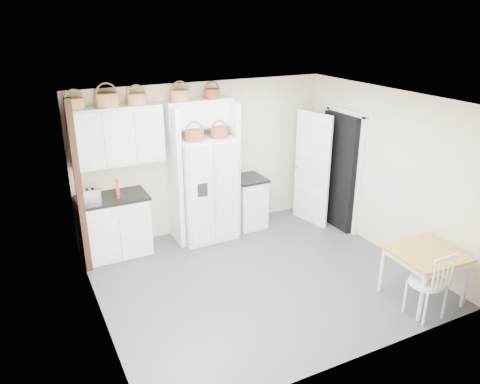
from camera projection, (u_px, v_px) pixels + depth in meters
floor at (259, 277)px, 6.89m from camera, size 4.50×4.50×0.00m
ceiling at (262, 101)px, 5.96m from camera, size 4.50×4.50×0.00m
wall_back at (205, 158)px, 8.09m from camera, size 4.50×0.00×4.50m
wall_left at (93, 227)px, 5.48m from camera, size 0.00×4.00×4.00m
wall_right at (385, 172)px, 7.37m from camera, size 0.00×4.00×4.00m
refrigerator at (206, 188)px, 7.88m from camera, size 0.91×0.73×1.76m
base_cab_left at (115, 226)px, 7.43m from camera, size 1.03×0.65×0.95m
base_cab_right at (248, 203)px, 8.45m from camera, size 0.50×0.60×0.88m
dining_table at (423, 275)px, 6.27m from camera, size 0.91×0.91×0.72m
windsor_chair at (427, 282)px, 5.86m from camera, size 0.48×0.44×0.98m
counter_left at (112, 197)px, 7.25m from camera, size 1.07×0.69×0.04m
counter_right at (249, 178)px, 8.28m from camera, size 0.54×0.64×0.04m
toaster at (90, 196)px, 6.99m from camera, size 0.31×0.19×0.20m
cookbook_red at (118, 189)px, 7.17m from camera, size 0.07×0.17×0.25m
cookbook_cream at (118, 190)px, 7.18m from camera, size 0.07×0.15×0.22m
basket_upper_a at (75, 104)px, 6.69m from camera, size 0.29×0.29×0.16m
basket_upper_b at (107, 100)px, 6.87m from camera, size 0.34×0.34×0.20m
basket_upper_c at (137, 99)px, 7.06m from camera, size 0.29×0.29×0.17m
basket_bridge_a at (180, 95)px, 7.35m from camera, size 0.31×0.31×0.17m
basket_bridge_b at (212, 93)px, 7.59m from camera, size 0.26×0.26×0.15m
basket_fridge_a at (194, 135)px, 7.36m from camera, size 0.31×0.31×0.16m
basket_fridge_b at (219, 133)px, 7.54m from camera, size 0.29×0.29×0.16m
upper_cabinet at (117, 136)px, 7.11m from camera, size 1.40×0.34×0.90m
bridge_cabinet at (199, 113)px, 7.59m from camera, size 1.12×0.34×0.45m
fridge_panel_left at (175, 177)px, 7.62m from camera, size 0.08×0.60×2.30m
fridge_panel_right at (231, 168)px, 8.05m from camera, size 0.08×0.60×2.30m
trim_post at (79, 190)px, 6.63m from camera, size 0.09×0.09×2.60m
doorway_void at (340, 171)px, 8.26m from camera, size 0.18×0.85×2.05m
door_slab at (312, 169)px, 8.39m from camera, size 0.21×0.79×2.05m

